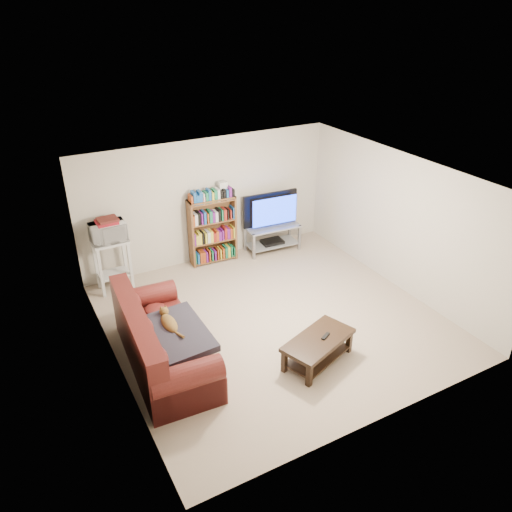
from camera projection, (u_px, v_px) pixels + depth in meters
floor at (273, 319)px, 8.11m from camera, size 5.00×5.00×0.00m
ceiling at (276, 178)px, 7.00m from camera, size 5.00×5.00×0.00m
wall_back at (208, 201)px, 9.50m from camera, size 5.00×0.00×5.00m
wall_front at (387, 343)px, 5.61m from camera, size 5.00×0.00×5.00m
wall_left at (109, 296)px, 6.50m from camera, size 0.00×5.00×5.00m
wall_right at (399, 222)px, 8.61m from camera, size 0.00×5.00×5.00m
sofa at (159, 346)px, 6.96m from camera, size 1.11×2.31×0.96m
blanket at (174, 335)px, 6.81m from camera, size 0.90×1.15×0.19m
cat at (169, 323)px, 6.94m from camera, size 0.28×0.63×0.18m
coffee_table at (318, 345)px, 7.06m from camera, size 1.22×0.88×0.40m
remote at (326, 336)px, 7.03m from camera, size 0.18×0.13×0.02m
tv_stand at (272, 234)px, 10.13m from camera, size 1.12×0.56×0.54m
television at (273, 210)px, 9.90m from camera, size 1.18×0.23×0.67m
dvd_player at (272, 242)px, 10.22m from camera, size 0.45×0.33×0.06m
bookshelf at (213, 229)px, 9.58m from camera, size 0.93×0.33×1.32m
shelf_clutter at (216, 192)px, 9.28m from camera, size 0.68×0.22×0.28m
microwave_stand at (112, 258)px, 8.68m from camera, size 0.60×0.44×0.95m
microwave at (108, 232)px, 8.45m from camera, size 0.59×0.41×0.32m
game_boxes at (107, 222)px, 8.36m from camera, size 0.35×0.31×0.05m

